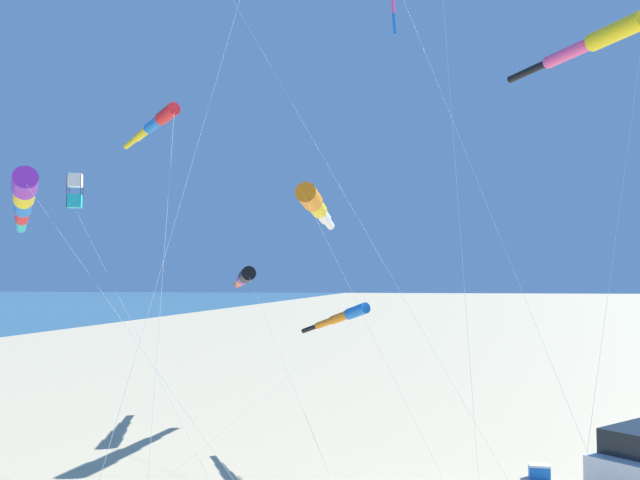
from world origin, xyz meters
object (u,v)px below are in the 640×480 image
object	(u,v)px
kite_windsock_striped_overhead	(316,206)
kite_box_long_streamer_left	(75,191)
kite_windsock_teal_far_right	(244,278)
kite_windsock_black_fish_shape	(342,317)
kite_windsock_blue_topmost	(156,123)
cooler_box	(539,471)
kite_windsock_purple_drifting	(24,198)
kite_windsock_red_high_left	(590,44)

from	to	relation	value
kite_windsock_striped_overhead	kite_box_long_streamer_left	bearing A→B (deg)	18.34
kite_windsock_teal_far_right	kite_windsock_black_fish_shape	size ratio (longest dim) A/B	1.41
kite_windsock_blue_topmost	cooler_box	bearing A→B (deg)	-170.58
kite_windsock_purple_drifting	kite_windsock_blue_topmost	bearing A→B (deg)	169.98
cooler_box	kite_windsock_purple_drifting	bearing A→B (deg)	3.48
kite_windsock_striped_overhead	kite_windsock_black_fish_shape	xyz separation A→B (m)	(-1.77, 4.48, -4.41)
kite_windsock_teal_far_right	kite_windsock_black_fish_shape	world-z (taller)	kite_windsock_teal_far_right
kite_windsock_blue_topmost	kite_windsock_purple_drifting	bearing A→B (deg)	-10.02
kite_windsock_striped_overhead	cooler_box	bearing A→B (deg)	143.05
kite_windsock_striped_overhead	kite_box_long_streamer_left	xyz separation A→B (m)	(9.26, 3.07, 0.44)
kite_windsock_striped_overhead	kite_windsock_red_high_left	bearing A→B (deg)	171.08
kite_windsock_purple_drifting	kite_windsock_teal_far_right	xyz separation A→B (m)	(-5.40, -7.97, -2.70)
kite_windsock_red_high_left	kite_windsock_black_fish_shape	distance (m)	13.78
kite_windsock_striped_overhead	kite_windsock_blue_topmost	bearing A→B (deg)	65.58
kite_windsock_teal_far_right	kite_windsock_red_high_left	xyz separation A→B (m)	(-14.12, 2.58, 8.71)
kite_windsock_black_fish_shape	kite_windsock_blue_topmost	distance (m)	8.94
kite_box_long_streamer_left	kite_windsock_blue_topmost	distance (m)	7.60
kite_windsock_purple_drifting	kite_windsock_red_high_left	distance (m)	21.12
kite_windsock_purple_drifting	kite_box_long_streamer_left	world-z (taller)	kite_box_long_streamer_left
cooler_box	kite_windsock_purple_drifting	xyz separation A→B (m)	(16.83, 1.02, 8.58)
kite_box_long_streamer_left	kite_windsock_blue_topmost	bearing A→B (deg)	138.92
kite_windsock_striped_overhead	kite_windsock_black_fish_shape	distance (m)	6.53
kite_windsock_red_high_left	kite_box_long_streamer_left	distance (m)	20.71
kite_box_long_streamer_left	cooler_box	bearing A→B (deg)	170.24
kite_windsock_teal_far_right	kite_windsock_blue_topmost	bearing A→B (deg)	88.45
kite_windsock_striped_overhead	kite_windsock_teal_far_right	world-z (taller)	kite_windsock_striped_overhead
cooler_box	kite_windsock_red_high_left	distance (m)	15.46
kite_windsock_black_fish_shape	kite_windsock_blue_topmost	size ratio (longest dim) A/B	1.05
cooler_box	kite_windsock_black_fish_shape	bearing A→B (deg)	-14.01
kite_windsock_blue_topmost	kite_windsock_striped_overhead	bearing A→B (deg)	-114.42
kite_windsock_black_fish_shape	kite_box_long_streamer_left	xyz separation A→B (m)	(11.03, -1.41, 4.85)
kite_windsock_teal_far_right	kite_box_long_streamer_left	distance (m)	7.90
kite_windsock_purple_drifting	kite_windsock_blue_topmost	distance (m)	5.66
kite_windsock_purple_drifting	kite_windsock_teal_far_right	distance (m)	10.00
kite_windsock_red_high_left	kite_box_long_streamer_left	bearing A→B (deg)	3.97
kite_windsock_red_high_left	kite_windsock_blue_topmost	xyz separation A→B (m)	(14.36, 6.30, -3.88)
kite_windsock_blue_topmost	kite_windsock_teal_far_right	bearing A→B (deg)	-91.55
kite_windsock_teal_far_right	kite_windsock_red_high_left	size ratio (longest dim) A/B	1.10
kite_windsock_teal_far_right	kite_box_long_streamer_left	world-z (taller)	kite_box_long_streamer_left
cooler_box	kite_windsock_red_high_left	xyz separation A→B (m)	(-2.69, -4.36, 14.59)
kite_windsock_red_high_left	kite_windsock_blue_topmost	size ratio (longest dim) A/B	1.34
kite_windsock_teal_far_right	kite_box_long_streamer_left	xyz separation A→B (m)	(5.88, 3.97, 3.47)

